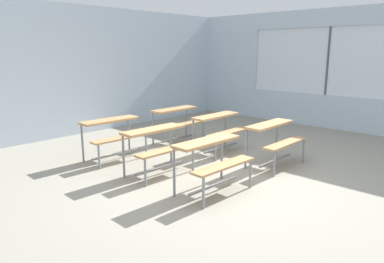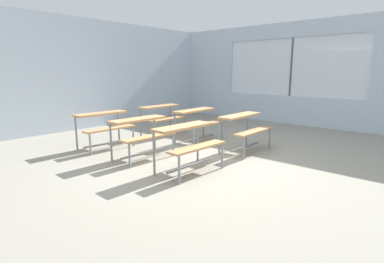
% 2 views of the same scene
% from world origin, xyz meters
% --- Properties ---
extents(ground, '(10.00, 9.00, 0.05)m').
position_xyz_m(ground, '(0.00, 0.00, -0.03)').
color(ground, gray).
extents(wall_back, '(10.00, 0.12, 3.00)m').
position_xyz_m(wall_back, '(0.00, 4.50, 1.50)').
color(wall_back, silver).
rests_on(wall_back, ground).
extents(wall_right, '(0.12, 9.00, 3.00)m').
position_xyz_m(wall_right, '(5.00, -0.13, 1.45)').
color(wall_right, silver).
rests_on(wall_right, ground).
extents(desk_bench_r0c0, '(1.12, 0.63, 0.74)m').
position_xyz_m(desk_bench_r0c0, '(-0.37, -0.19, 0.56)').
color(desk_bench_r0c0, tan).
rests_on(desk_bench_r0c0, ground).
extents(desk_bench_r0c1, '(1.10, 0.59, 0.74)m').
position_xyz_m(desk_bench_r0c1, '(1.28, -0.22, 0.56)').
color(desk_bench_r0c1, tan).
rests_on(desk_bench_r0c1, ground).
extents(desk_bench_r1c0, '(1.12, 0.62, 0.74)m').
position_xyz_m(desk_bench_r1c0, '(-0.38, 0.94, 0.56)').
color(desk_bench_r1c0, tan).
rests_on(desk_bench_r1c0, ground).
extents(desk_bench_r1c1, '(1.10, 0.59, 0.74)m').
position_xyz_m(desk_bench_r1c1, '(1.27, 0.99, 0.56)').
color(desk_bench_r1c1, tan).
rests_on(desk_bench_r1c1, ground).
extents(desk_bench_r2c0, '(1.12, 0.63, 0.74)m').
position_xyz_m(desk_bench_r2c0, '(-0.41, 2.12, 0.56)').
color(desk_bench_r2c0, tan).
rests_on(desk_bench_r2c0, ground).
extents(desk_bench_r2c1, '(1.11, 0.61, 0.74)m').
position_xyz_m(desk_bench_r2c1, '(1.27, 2.15, 0.56)').
color(desk_bench_r2c1, tan).
rests_on(desk_bench_r2c1, ground).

